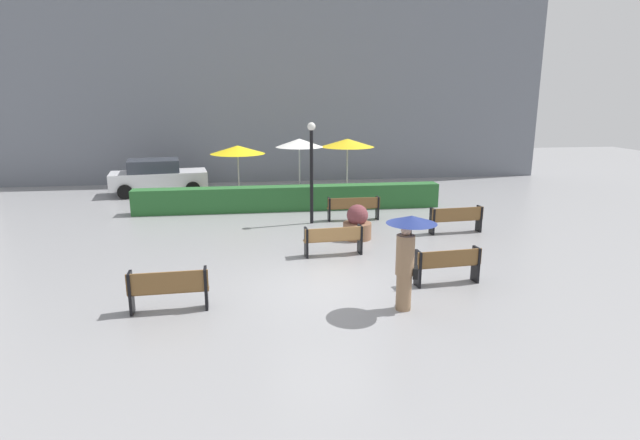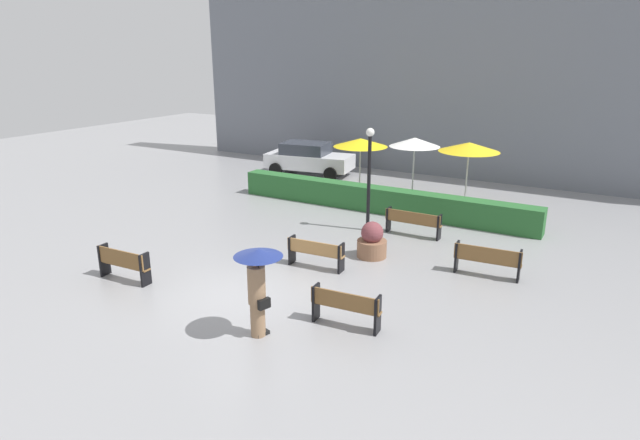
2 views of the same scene
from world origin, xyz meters
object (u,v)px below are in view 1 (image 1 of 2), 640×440
Objects in this scene: lamp_post at (311,161)px; patio_umbrella_yellow at (238,150)px; bench_far_right at (456,218)px; pedestrian_with_umbrella at (408,248)px; planter_pot at (357,224)px; bench_mid_center at (334,239)px; patio_umbrella_yellow_far at (347,143)px; parked_car at (158,176)px; patio_umbrella_white at (299,143)px; bench_back_row at (354,206)px; bench_near_left at (169,288)px; bench_near_right at (448,263)px.

lamp_post reaches higher than patio_umbrella_yellow.
bench_far_right is 0.89× the size of pedestrian_with_umbrella.
pedestrian_with_umbrella is at bearing -91.36° from planter_pot.
bench_mid_center is 0.83× the size of pedestrian_with_umbrella.
pedestrian_with_umbrella is at bearing -95.07° from patio_umbrella_yellow_far.
parked_car is (-7.39, 8.60, 0.35)m from planter_pot.
parked_car is (-6.23, 6.41, -1.36)m from lamp_post.
bench_mid_center is 8.23m from patio_umbrella_white.
planter_pot is 0.25× the size of parked_car.
bench_far_right reaches higher than bench_back_row.
patio_umbrella_white is at bearing 125.90° from bench_far_right.
patio_umbrella_white reaches higher than patio_umbrella_yellow.
bench_back_row is (5.38, 7.31, -0.02)m from bench_near_left.
bench_back_row is at bearing 53.66° from bench_near_left.
lamp_post is 5.32m from patio_umbrella_yellow.
patio_umbrella_yellow_far reaches higher than patio_umbrella_yellow.
patio_umbrella_white reaches higher than bench_far_right.
pedestrian_with_umbrella is at bearing -85.06° from patio_umbrella_white.
parked_car is (-7.26, 14.08, -0.52)m from pedestrian_with_umbrella.
bench_near_left is 1.01× the size of bench_near_right.
lamp_post is at bearing -45.83° from parked_car.
planter_pot is (-0.38, -2.41, -0.04)m from bench_back_row.
bench_mid_center is 0.65× the size of patio_umbrella_white.
bench_far_right is 0.95× the size of bench_back_row.
planter_pot is at bearing 44.43° from bench_near_left.
lamp_post is (-0.15, 3.78, 1.68)m from bench_mid_center.
bench_mid_center is 4.07m from pedestrian_with_umbrella.
bench_near_right is at bearing -48.57° from bench_mid_center.
patio_umbrella_yellow_far reaches higher than parked_car.
bench_near_left is 6.33m from bench_near_right.
bench_mid_center is 0.66× the size of patio_umbrella_yellow_far.
pedestrian_with_umbrella is at bearing -137.84° from bench_near_right.
pedestrian_with_umbrella is (-3.45, -5.69, 0.83)m from bench_far_right.
patio_umbrella_white is 6.80m from parked_car.
lamp_post is 1.51× the size of patio_umbrella_yellow.
bench_far_right is at bearing -54.10° from patio_umbrella_white.
patio_umbrella_yellow_far is at bearing 5.74° from patio_umbrella_white.
bench_far_right is at bearing -69.59° from patio_umbrella_yellow_far.
bench_far_right is at bearing 58.73° from pedestrian_with_umbrella.
bench_back_row is 4.64m from patio_umbrella_yellow_far.
lamp_post is at bearing -61.08° from patio_umbrella_yellow.
patio_umbrella_yellow_far is at bearing 62.70° from bench_near_left.
lamp_post is at bearing 156.21° from bench_far_right.
parked_car is at bearing 134.17° from lamp_post.
planter_pot is at bearing 88.64° from pedestrian_with_umbrella.
pedestrian_with_umbrella is 12.86m from patio_umbrella_yellow.
patio_umbrella_yellow_far is (-2.38, 6.40, 1.87)m from bench_far_right.
patio_umbrella_yellow_far is (2.10, 4.42, 0.21)m from lamp_post.
bench_near_right is (6.29, 0.71, -0.00)m from bench_near_left.
patio_umbrella_yellow is 2.63m from patio_umbrella_white.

